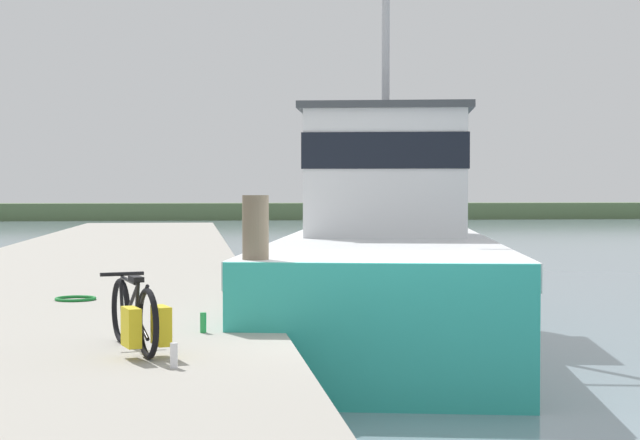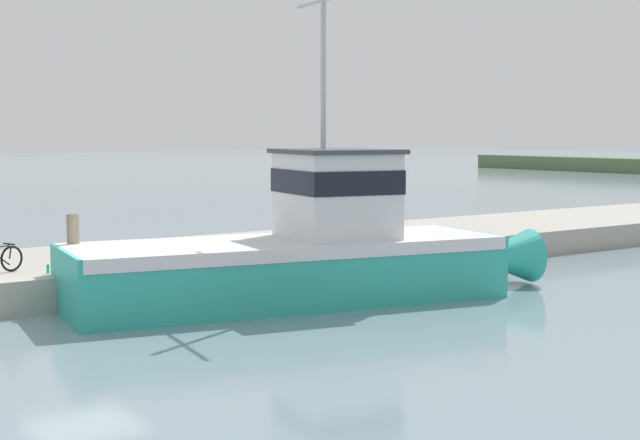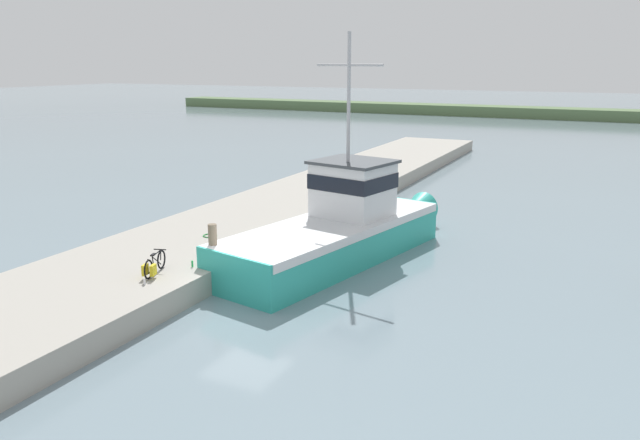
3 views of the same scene
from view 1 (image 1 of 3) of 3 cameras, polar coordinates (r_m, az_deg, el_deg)
ground_plane at (r=11.09m, az=4.64°, el=-10.74°), size 320.00×320.00×0.00m
far_shoreline at (r=93.54m, az=12.79°, el=0.54°), size 180.00×5.00×1.47m
fishing_boat_main at (r=16.69m, az=3.81°, el=-2.09°), size 5.62×13.37×8.88m
bicycle_touring at (r=9.47m, az=-10.56°, el=-5.64°), size 0.74×1.66×0.72m
mooring_post at (r=11.13m, az=-3.77°, el=-2.39°), size 0.30×0.30×1.49m
hose_coil at (r=14.33m, az=-14.04°, el=-4.46°), size 0.58×0.58×0.04m
water_bottle_by_bike at (r=8.65m, az=-8.50°, el=-7.80°), size 0.07×0.07×0.22m
water_bottle_on_curb at (r=10.75m, az=-6.81°, el=-5.95°), size 0.07×0.07×0.22m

